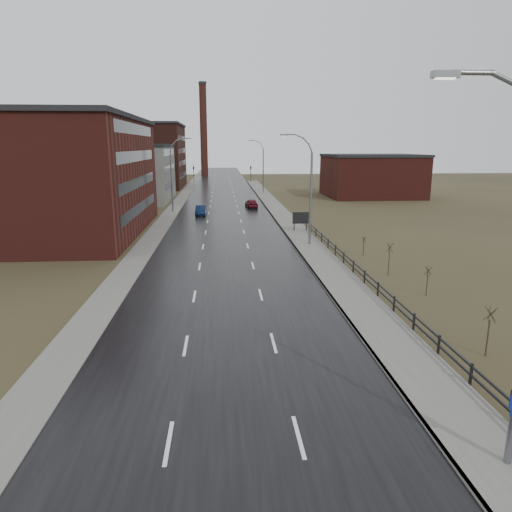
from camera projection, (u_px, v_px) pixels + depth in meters
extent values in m
cube|color=black|center=(224.00, 213.00, 70.39)|extent=(14.00, 300.00, 0.06)
cube|color=#595651|center=(309.00, 247.00, 46.77)|extent=(3.20, 180.00, 0.18)
cube|color=slate|center=(295.00, 247.00, 46.66)|extent=(0.16, 180.00, 0.18)
cube|color=#595651|center=(170.00, 214.00, 69.79)|extent=(2.40, 260.00, 0.12)
cube|color=#471914|center=(42.00, 178.00, 52.80)|extent=(22.00, 28.00, 13.00)
cube|color=black|center=(36.00, 118.00, 51.21)|extent=(22.44, 28.56, 0.50)
cube|color=black|center=(140.00, 207.00, 54.42)|extent=(0.06, 22.40, 1.20)
cube|color=black|center=(139.00, 182.00, 53.72)|extent=(0.06, 22.40, 1.20)
cube|color=black|center=(137.00, 156.00, 53.01)|extent=(0.06, 22.40, 1.20)
cube|color=black|center=(136.00, 129.00, 52.30)|extent=(0.06, 22.40, 1.20)
cube|color=slate|center=(127.00, 174.00, 85.35)|extent=(16.00, 20.00, 10.00)
cube|color=black|center=(125.00, 145.00, 84.12)|extent=(16.32, 20.40, 0.50)
cube|color=black|center=(170.00, 185.00, 86.40)|extent=(0.06, 16.00, 1.20)
cube|color=black|center=(169.00, 169.00, 85.70)|extent=(0.06, 16.00, 1.20)
cube|color=black|center=(169.00, 152.00, 84.99)|extent=(0.06, 16.00, 1.20)
cube|color=#331611|center=(130.00, 157.00, 113.48)|extent=(26.00, 24.00, 15.00)
cube|color=black|center=(128.00, 124.00, 111.65)|extent=(26.52, 24.48, 0.50)
cube|color=black|center=(183.00, 175.00, 115.48)|extent=(0.06, 19.20, 1.20)
cube|color=black|center=(182.00, 163.00, 114.77)|extent=(0.06, 19.20, 1.20)
cube|color=black|center=(182.00, 151.00, 114.07)|extent=(0.06, 19.20, 1.20)
cube|color=black|center=(182.00, 138.00, 113.36)|extent=(0.06, 19.20, 1.20)
cube|color=#471914|center=(372.00, 177.00, 92.98)|extent=(18.00, 16.00, 8.00)
cube|color=black|center=(373.00, 155.00, 91.98)|extent=(18.36, 16.32, 0.50)
cylinder|color=#331611|center=(204.00, 131.00, 153.65)|extent=(2.40, 2.40, 30.00)
cylinder|color=black|center=(202.00, 83.00, 150.05)|extent=(2.70, 2.70, 0.80)
cylinder|color=slate|center=(508.00, 81.00, 11.93)|extent=(1.12, 0.14, 0.57)
cylinder|color=slate|center=(474.00, 73.00, 11.81)|extent=(1.15, 0.14, 0.14)
cube|color=slate|center=(445.00, 74.00, 11.77)|extent=(0.70, 0.28, 0.18)
cube|color=silver|center=(445.00, 78.00, 11.79)|extent=(0.50, 0.20, 0.04)
cylinder|color=slate|center=(311.00, 200.00, 46.66)|extent=(0.24, 0.24, 9.50)
cylinder|color=slate|center=(311.00, 148.00, 45.43)|extent=(0.51, 0.14, 0.98)
cylinder|color=slate|center=(306.00, 141.00, 45.23)|extent=(0.81, 0.14, 0.81)
cylinder|color=slate|center=(299.00, 136.00, 45.06)|extent=(0.98, 0.14, 0.51)
cylinder|color=slate|center=(291.00, 134.00, 44.96)|extent=(1.01, 0.14, 0.14)
cube|color=slate|center=(284.00, 135.00, 44.93)|extent=(0.70, 0.28, 0.18)
cube|color=silver|center=(284.00, 136.00, 44.95)|extent=(0.50, 0.20, 0.04)
cylinder|color=slate|center=(172.00, 182.00, 70.63)|extent=(0.24, 0.24, 9.50)
cylinder|color=slate|center=(171.00, 148.00, 69.43)|extent=(0.51, 0.14, 0.98)
cylinder|color=slate|center=(174.00, 143.00, 69.30)|extent=(0.81, 0.14, 0.81)
cylinder|color=slate|center=(179.00, 139.00, 69.24)|extent=(0.98, 0.14, 0.51)
cylinder|color=slate|center=(184.00, 138.00, 69.26)|extent=(1.01, 0.14, 0.14)
cube|color=slate|center=(189.00, 139.00, 69.32)|extent=(0.70, 0.28, 0.18)
cube|color=silver|center=(189.00, 139.00, 69.35)|extent=(0.50, 0.20, 0.04)
cylinder|color=slate|center=(263.00, 171.00, 98.99)|extent=(0.24, 0.24, 9.50)
cylinder|color=slate|center=(263.00, 147.00, 97.77)|extent=(0.51, 0.14, 0.98)
cylinder|color=slate|center=(260.00, 144.00, 97.56)|extent=(0.81, 0.14, 0.81)
cylinder|color=slate|center=(257.00, 141.00, 97.40)|extent=(0.98, 0.14, 0.51)
cylinder|color=slate|center=(253.00, 140.00, 97.30)|extent=(1.01, 0.14, 0.14)
cube|color=slate|center=(250.00, 141.00, 97.26)|extent=(0.70, 0.28, 0.18)
cube|color=silver|center=(250.00, 141.00, 97.28)|extent=(0.50, 0.20, 0.04)
cube|color=black|center=(471.00, 375.00, 19.65)|extent=(0.10, 0.10, 1.10)
cube|color=black|center=(439.00, 345.00, 22.56)|extent=(0.10, 0.10, 1.10)
cube|color=black|center=(414.00, 323.00, 25.47)|extent=(0.10, 0.10, 1.10)
cube|color=black|center=(394.00, 304.00, 28.37)|extent=(0.10, 0.10, 1.10)
cube|color=black|center=(378.00, 290.00, 31.28)|extent=(0.10, 0.10, 1.10)
cube|color=black|center=(365.00, 277.00, 34.19)|extent=(0.10, 0.10, 1.10)
cube|color=black|center=(353.00, 267.00, 37.10)|extent=(0.10, 0.10, 1.10)
cube|color=black|center=(344.00, 258.00, 40.00)|extent=(0.10, 0.10, 1.10)
cube|color=black|center=(335.00, 251.00, 42.91)|extent=(0.10, 0.10, 1.10)
cube|color=black|center=(328.00, 244.00, 45.82)|extent=(0.10, 0.10, 1.10)
cube|color=black|center=(322.00, 238.00, 48.73)|extent=(0.10, 0.10, 1.10)
cube|color=black|center=(316.00, 233.00, 51.63)|extent=(0.10, 0.10, 1.10)
cube|color=black|center=(311.00, 228.00, 54.54)|extent=(0.10, 0.10, 1.10)
cube|color=black|center=(381.00, 286.00, 30.70)|extent=(0.08, 53.00, 0.10)
cube|color=black|center=(380.00, 292.00, 30.80)|extent=(0.08, 53.00, 0.10)
cylinder|color=#382D23|center=(488.00, 338.00, 22.42)|extent=(0.08, 0.08, 1.91)
cylinder|color=#382D23|center=(492.00, 314.00, 22.13)|extent=(0.04, 0.64, 0.76)
cylinder|color=#382D23|center=(490.00, 314.00, 22.17)|extent=(0.61, 0.24, 0.76)
cylinder|color=#382D23|center=(489.00, 314.00, 22.15)|extent=(0.36, 0.54, 0.77)
cylinder|color=#382D23|center=(490.00, 315.00, 22.09)|extent=(0.36, 0.54, 0.77)
cylinder|color=#382D23|center=(491.00, 315.00, 22.08)|extent=(0.61, 0.24, 0.76)
cylinder|color=#382D23|center=(427.00, 285.00, 31.63)|extent=(0.08, 0.08, 1.56)
cylinder|color=#382D23|center=(429.00, 271.00, 31.40)|extent=(0.04, 0.53, 0.62)
cylinder|color=#382D23|center=(428.00, 271.00, 31.44)|extent=(0.50, 0.20, 0.63)
cylinder|color=#382D23|center=(427.00, 271.00, 31.42)|extent=(0.30, 0.45, 0.63)
cylinder|color=#382D23|center=(428.00, 271.00, 31.36)|extent=(0.30, 0.45, 0.63)
cylinder|color=#382D23|center=(429.00, 271.00, 31.35)|extent=(0.50, 0.20, 0.63)
cylinder|color=#382D23|center=(389.00, 264.00, 36.40)|extent=(0.08, 0.08, 2.01)
cylinder|color=#382D23|center=(391.00, 248.00, 36.09)|extent=(0.04, 0.68, 0.79)
cylinder|color=#382D23|center=(390.00, 247.00, 36.14)|extent=(0.64, 0.25, 0.80)
cylinder|color=#382D23|center=(389.00, 248.00, 36.12)|extent=(0.38, 0.57, 0.81)
cylinder|color=#382D23|center=(390.00, 248.00, 36.06)|extent=(0.38, 0.57, 0.81)
cylinder|color=#382D23|center=(390.00, 248.00, 36.05)|extent=(0.64, 0.25, 0.80)
cylinder|color=#382D23|center=(363.00, 249.00, 43.08)|extent=(0.08, 0.08, 1.38)
cylinder|color=#382D23|center=(364.00, 239.00, 42.87)|extent=(0.04, 0.47, 0.55)
cylinder|color=#382D23|center=(364.00, 239.00, 42.92)|extent=(0.45, 0.18, 0.56)
cylinder|color=#382D23|center=(363.00, 239.00, 42.90)|extent=(0.27, 0.40, 0.57)
cylinder|color=#382D23|center=(364.00, 240.00, 42.84)|extent=(0.27, 0.40, 0.57)
cylinder|color=#382D23|center=(364.00, 240.00, 42.83)|extent=(0.45, 0.18, 0.56)
cube|color=black|center=(294.00, 225.00, 54.88)|extent=(0.10, 0.10, 1.80)
cube|color=black|center=(306.00, 225.00, 54.99)|extent=(0.10, 0.10, 1.80)
cube|color=silver|center=(300.00, 218.00, 54.68)|extent=(1.86, 0.08, 1.30)
cube|color=black|center=(301.00, 218.00, 54.64)|extent=(1.96, 0.04, 1.40)
cylinder|color=black|center=(194.00, 174.00, 127.35)|extent=(0.16, 0.16, 5.20)
imported|color=black|center=(193.00, 166.00, 126.84)|extent=(0.58, 2.73, 1.10)
sphere|color=#FF190C|center=(193.00, 165.00, 126.63)|extent=(0.18, 0.18, 0.18)
cylinder|color=black|center=(251.00, 173.00, 128.51)|extent=(0.16, 0.16, 5.20)
imported|color=black|center=(251.00, 166.00, 128.01)|extent=(0.58, 2.73, 1.10)
sphere|color=#FF190C|center=(251.00, 164.00, 127.79)|extent=(0.18, 0.18, 0.18)
imported|color=#0B1938|center=(201.00, 211.00, 68.13)|extent=(1.57, 4.37, 1.43)
imported|color=#4D0C19|center=(252.00, 204.00, 76.30)|extent=(2.14, 4.51, 1.49)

